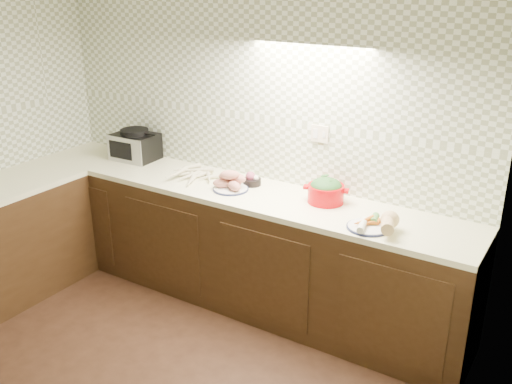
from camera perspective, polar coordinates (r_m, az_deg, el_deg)
The scene contains 8 objects.
room at distance 2.92m, azimuth -19.45°, elevation 4.97°, with size 3.60×3.60×2.60m.
counter at distance 4.24m, azimuth -16.31°, elevation -6.84°, with size 3.60×3.60×0.90m.
toaster_oven at distance 4.90m, azimuth -12.01°, elevation 4.59°, with size 0.37×0.30×0.26m.
parsnip_pile at distance 4.35m, azimuth -6.18°, elevation 1.58°, with size 0.39×0.40×0.08m.
sweet_potato_plate at distance 4.13m, azimuth -2.53°, elevation 0.95°, with size 0.26×0.26×0.15m.
onion_bowl at distance 4.23m, azimuth -0.42°, elevation 1.20°, with size 0.14×0.14×0.10m.
dutch_oven at distance 3.92m, azimuth 7.01°, elevation 0.13°, with size 0.31×0.31×0.17m.
veg_plate at distance 3.58m, azimuth 12.22°, elevation -2.98°, with size 0.33×0.32×0.13m.
Camera 1 is at (2.23, -1.73, 2.38)m, focal length 40.00 mm.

